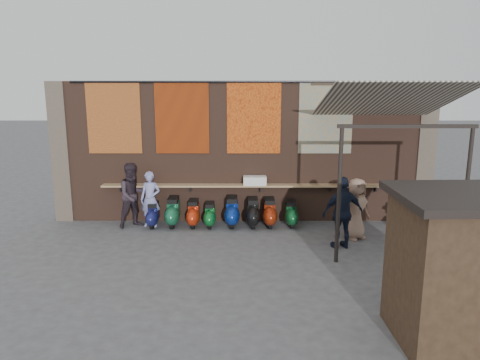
{
  "coord_description": "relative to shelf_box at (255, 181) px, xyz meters",
  "views": [
    {
      "loc": [
        -0.07,
        -10.58,
        4.1
      ],
      "look_at": [
        -0.08,
        1.2,
        1.51
      ],
      "focal_mm": 35.0,
      "sensor_mm": 36.0,
      "label": 1
    }
  ],
  "objects": [
    {
      "name": "scooter_stool_4",
      "position": [
        -0.64,
        -0.27,
        -0.84
      ],
      "size": [
        0.39,
        0.86,
        0.82
      ],
      "primitive_type": null,
      "color": "navy",
      "rests_on": "ground"
    },
    {
      "name": "scooter_stool_1",
      "position": [
        -2.3,
        -0.27,
        -0.85
      ],
      "size": [
        0.38,
        0.85,
        0.8
      ],
      "primitive_type": null,
      "color": "#175E3B",
      "rests_on": "ground"
    },
    {
      "name": "scooter_stool_7",
      "position": [
        1.02,
        -0.27,
        -0.89
      ],
      "size": [
        0.34,
        0.74,
        0.71
      ],
      "primitive_type": null,
      "color": "#0E4822",
      "rests_on": "ground"
    },
    {
      "name": "pier_left",
      "position": [
        -5.53,
        0.4,
        0.75
      ],
      "size": [
        0.5,
        0.5,
        4.0
      ],
      "primitive_type": "cube",
      "color": "#4C4238",
      "rests_on": "ground"
    },
    {
      "name": "awning_post_right",
      "position": [
        4.57,
        -2.9,
        0.3
      ],
      "size": [
        0.09,
        0.09,
        3.1
      ],
      "primitive_type": "cylinder",
      "color": "black",
      "rests_on": "ground"
    },
    {
      "name": "brick_wall",
      "position": [
        -0.33,
        0.4,
        0.75
      ],
      "size": [
        10.0,
        0.4,
        4.0
      ],
      "primitive_type": "cube",
      "color": "brown",
      "rests_on": "ground"
    },
    {
      "name": "scooter_stool_2",
      "position": [
        -1.72,
        -0.3,
        -0.88
      ],
      "size": [
        0.35,
        0.78,
        0.74
      ],
      "primitive_type": null,
      "color": "#B9280E",
      "rests_on": "ground"
    },
    {
      "name": "scooter_stool_5",
      "position": [
        -0.06,
        -0.28,
        -0.86
      ],
      "size": [
        0.37,
        0.83,
        0.78
      ],
      "primitive_type": null,
      "color": "black",
      "rests_on": "ground"
    },
    {
      "name": "shelf_box",
      "position": [
        0.0,
        0.0,
        0.0
      ],
      "size": [
        0.65,
        0.32,
        0.25
      ],
      "primitive_type": "cube",
      "color": "white",
      "rests_on": "eating_counter"
    },
    {
      "name": "shopper_tan",
      "position": [
        2.56,
        -1.33,
        -0.45
      ],
      "size": [
        0.94,
        0.85,
        1.6
      ],
      "primitive_type": "imported",
      "rotation": [
        0.0,
        0.0,
        0.56
      ],
      "color": "#987560",
      "rests_on": "ground"
    },
    {
      "name": "tapestry_redgold",
      "position": [
        -3.93,
        0.18,
        1.75
      ],
      "size": [
        1.5,
        0.02,
        2.0
      ],
      "primitive_type": "cube",
      "color": "maroon",
      "rests_on": "brick_wall"
    },
    {
      "name": "scooter_stool_6",
      "position": [
        0.41,
        -0.27,
        -0.86
      ],
      "size": [
        0.37,
        0.82,
        0.78
      ],
      "primitive_type": null,
      "color": "maroon",
      "rests_on": "ground"
    },
    {
      "name": "scooter_stool_3",
      "position": [
        -1.26,
        -0.34,
        -0.91
      ],
      "size": [
        0.32,
        0.71,
        0.67
      ],
      "primitive_type": null,
      "color": "#0E6227",
      "rests_on": "ground"
    },
    {
      "name": "pier_right",
      "position": [
        4.87,
        0.4,
        0.75
      ],
      "size": [
        0.5,
        0.5,
        4.0
      ],
      "primitive_type": "cube",
      "color": "#4C4238",
      "rests_on": "ground"
    },
    {
      "name": "diner_right",
      "position": [
        -3.38,
        -0.34,
        -0.34
      ],
      "size": [
        1.11,
        1.06,
        1.81
      ],
      "primitive_type": "imported",
      "rotation": [
        0.0,
        0.0,
        0.59
      ],
      "color": "#2E242C",
      "rests_on": "ground"
    },
    {
      "name": "awning_post_left",
      "position": [
        1.77,
        -2.9,
        0.3
      ],
      "size": [
        0.09,
        0.09,
        3.1
      ],
      "primitive_type": "cylinder",
      "color": "black",
      "rests_on": "ground"
    },
    {
      "name": "hang_rail",
      "position": [
        -0.33,
        0.17,
        2.73
      ],
      "size": [
        9.5,
        0.06,
        0.06
      ],
      "primitive_type": "cylinder",
      "rotation": [
        0.0,
        1.57,
        0.0
      ],
      "color": "black",
      "rests_on": "brick_wall"
    },
    {
      "name": "stall_sign",
      "position": [
        3.11,
        -5.29,
        0.42
      ],
      "size": [
        1.2,
        0.08,
        0.5
      ],
      "primitive_type": "cube",
      "rotation": [
        0.0,
        0.0,
        0.03
      ],
      "color": "gold",
      "rests_on": "market_stall"
    },
    {
      "name": "stall_roof",
      "position": [
        3.13,
        -6.11,
        1.11
      ],
      "size": [
        2.43,
        1.9,
        0.12
      ],
      "primitive_type": "cube",
      "rotation": [
        0.0,
        0.0,
        0.03
      ],
      "color": "black",
      "rests_on": "market_stall"
    },
    {
      "name": "tapestry_multi",
      "position": [
        1.97,
        0.18,
        1.75
      ],
      "size": [
        1.5,
        0.02,
        2.0
      ],
      "primitive_type": "cube",
      "color": "teal",
      "rests_on": "brick_wall"
    },
    {
      "name": "awning_ledger",
      "position": [
        3.17,
        0.19,
        2.7
      ],
      "size": [
        3.3,
        0.08,
        0.12
      ],
      "primitive_type": "cube",
      "color": "#33261C",
      "rests_on": "brick_wall"
    },
    {
      "name": "market_stall",
      "position": [
        3.13,
        -6.11,
        -0.1
      ],
      "size": [
        2.17,
        1.65,
        2.3
      ],
      "primitive_type": "cube",
      "rotation": [
        0.0,
        0.0,
        0.03
      ],
      "color": "black",
      "rests_on": "ground"
    },
    {
      "name": "shopper_grey",
      "position": [
        4.57,
        -3.34,
        -0.5
      ],
      "size": [
        1.12,
        0.94,
        1.5
      ],
      "primitive_type": "imported",
      "rotation": [
        0.0,
        0.0,
        2.67
      ],
      "color": "#515155",
      "rests_on": "ground"
    },
    {
      "name": "shopper_navy",
      "position": [
        2.07,
        -2.0,
        -0.36
      ],
      "size": [
        1.12,
        0.69,
        1.78
      ],
      "primitive_type": "imported",
      "rotation": [
        0.0,
        0.0,
        3.4
      ],
      "color": "black",
      "rests_on": "ground"
    },
    {
      "name": "ground",
      "position": [
        -0.33,
        -2.3,
        -1.25
      ],
      "size": [
        70.0,
        70.0,
        0.0
      ],
      "primitive_type": "plane",
      "color": "#474749",
      "rests_on": "ground"
    },
    {
      "name": "scooter_stool_0",
      "position": [
        -2.85,
        -0.34,
        -0.91
      ],
      "size": [
        0.32,
        0.71,
        0.68
      ],
      "primitive_type": null,
      "color": "#161954",
      "rests_on": "ground"
    },
    {
      "name": "eating_counter",
      "position": [
        -0.33,
        0.03,
        -0.15
      ],
      "size": [
        8.0,
        0.32,
        0.05
      ],
      "primitive_type": "cube",
      "color": "#9E7A51",
      "rests_on": "brick_wall"
    },
    {
      "name": "stall_shelf",
      "position": [
        3.11,
        -5.29,
        -0.41
      ],
      "size": [
        1.76,
        0.16,
        0.06
      ],
      "primitive_type": "cube",
      "rotation": [
        0.0,
        0.0,
        0.03
      ],
      "color": "#473321",
      "rests_on": "market_stall"
    },
    {
      "name": "awning_header",
      "position": [
        3.17,
        -2.9,
        1.83
      ],
      "size": [
        3.0,
        0.08,
        0.08
      ],
      "primitive_type": "cube",
      "color": "black",
      "rests_on": "awning_post_left"
    },
    {
      "name": "tapestry_orange",
      "position": [
        -0.03,
        0.18,
        1.75
      ],
      "size": [
        1.5,
        0.02,
        2.0
      ],
      "primitive_type": "cube",
      "color": "#D75E1A",
      "rests_on": "brick_wall"
    },
    {
      "name": "tapestry_sun",
      "position": [
        -2.03,
        0.18,
        1.75
      ],
      "size": [
        1.5,
        0.02,
        2.0
      ],
      "primitive_type": "cube",
      "color": "#DE460D",
      "rests_on": "brick_wall"
    },
    {
      "name": "diner_left",
      "position": [
        -2.92,
        -0.3,
        -0.46
      ],
      "size": [
        0.62,
        0.45,
        1.57
      ],
      "primitive_type": "imported",
      "rotation": [
        0.0,
        0.0,
        -0.14
      ],
      "color": "#8488C0",
      "rests_on": "ground"
    },
    {
      "name": "awning_canvas",
      "position": [
        3.17,
        -1.4,
        2.3
      ],
      "size": [
        3.2,
        3.28,
        0.97
      ],
      "primitive_type": "cube",
      "rotation": [
        -0.28,
        0.0,
        0.0
      ],
      "color": "beige",
      "rests_on": "brick_wall"
    }
  ]
}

